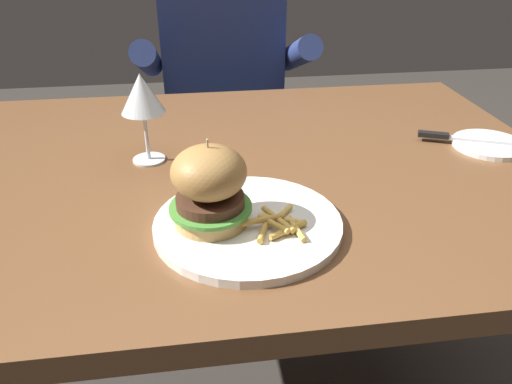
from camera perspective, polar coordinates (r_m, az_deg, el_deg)
name	(u,v)px	position (r m, az deg, el deg)	size (l,w,h in m)	color
dining_table	(235,206)	(0.98, -2.47, -1.60)	(1.24, 0.87, 0.74)	brown
main_plate	(245,224)	(0.74, -1.21, -3.72)	(0.28, 0.28, 0.01)	white
burger_sandwich	(209,186)	(0.71, -5.34, 0.68)	(0.12, 0.12, 0.13)	tan
fries_pile	(279,223)	(0.72, 2.59, -3.58)	(0.10, 0.09, 0.02)	#E0B251
wine_glass	(142,96)	(0.92, -12.92, 10.65)	(0.08, 0.08, 0.17)	silver
bread_plate	(489,145)	(1.11, 25.11, 4.93)	(0.14, 0.14, 0.01)	white
table_knife	(463,138)	(1.09, 22.62, 5.70)	(0.21, 0.10, 0.01)	silver
diner_person	(224,117)	(1.66, -3.68, 8.52)	(0.51, 0.36, 1.18)	#282833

